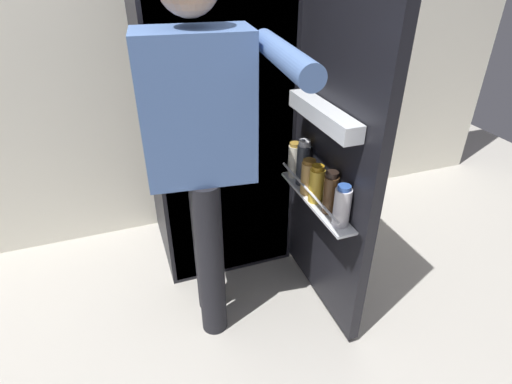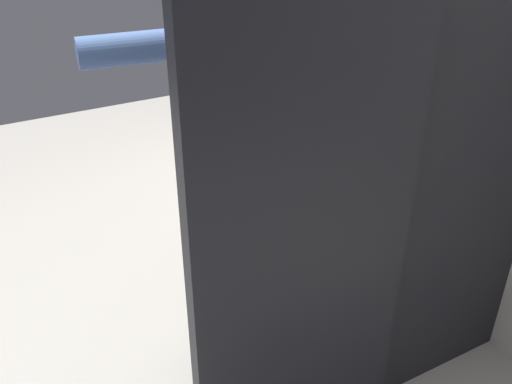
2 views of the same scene
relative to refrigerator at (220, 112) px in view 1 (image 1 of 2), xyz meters
The scene contains 4 objects.
ground_plane 0.99m from the refrigerator, 93.25° to the right, with size 6.00×6.00×0.00m, color #B7B2A8.
kitchen_wall 0.58m from the refrigerator, 93.97° to the left, with size 4.40×0.10×2.53m, color silver.
refrigerator is the anchor object (origin of this frame).
person 0.58m from the refrigerator, 112.07° to the right, with size 0.53×0.75×1.60m.
Camera 1 is at (-0.49, -1.48, 1.59)m, focal length 28.77 mm.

